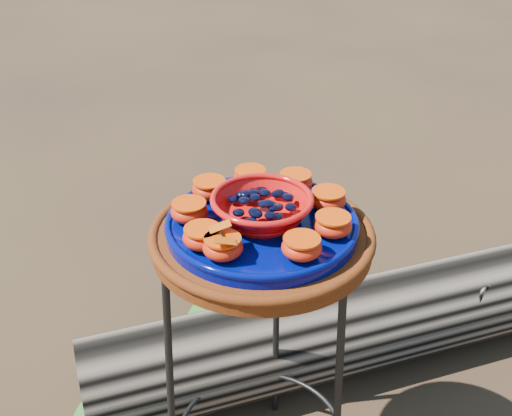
% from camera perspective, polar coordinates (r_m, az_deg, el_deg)
% --- Properties ---
extents(plant_stand, '(0.44, 0.44, 0.70)m').
position_cam_1_polar(plant_stand, '(1.50, 0.45, -14.59)').
color(plant_stand, black).
rests_on(plant_stand, ground).
extents(terracotta_saucer, '(0.43, 0.43, 0.04)m').
position_cam_1_polar(terracotta_saucer, '(1.26, 0.52, -2.76)').
color(terracotta_saucer, '#3B1B05').
rests_on(terracotta_saucer, plant_stand).
extents(cobalt_plate, '(0.37, 0.37, 0.02)m').
position_cam_1_polar(cobalt_plate, '(1.24, 0.52, -1.61)').
color(cobalt_plate, '#000F4B').
rests_on(cobalt_plate, terracotta_saucer).
extents(red_bowl, '(0.19, 0.19, 0.05)m').
position_cam_1_polar(red_bowl, '(1.22, 0.53, -0.11)').
color(red_bowl, red).
rests_on(red_bowl, cobalt_plate).
extents(glass_gems, '(0.14, 0.14, 0.02)m').
position_cam_1_polar(glass_gems, '(1.21, 0.54, 1.45)').
color(glass_gems, black).
rests_on(glass_gems, red_bowl).
extents(orange_half_0, '(0.07, 0.07, 0.04)m').
position_cam_1_polar(orange_half_0, '(1.13, -2.97, -3.51)').
color(orange_half_0, '#B31411').
rests_on(orange_half_0, cobalt_plate).
extents(orange_half_1, '(0.07, 0.07, 0.04)m').
position_cam_1_polar(orange_half_1, '(1.13, 4.08, -3.52)').
color(orange_half_1, '#B31411').
rests_on(orange_half_1, cobalt_plate).
extents(orange_half_2, '(0.07, 0.07, 0.04)m').
position_cam_1_polar(orange_half_2, '(1.19, 6.82, -1.55)').
color(orange_half_2, '#B31411').
rests_on(orange_half_2, cobalt_plate).
extents(orange_half_3, '(0.07, 0.07, 0.04)m').
position_cam_1_polar(orange_half_3, '(1.28, 6.42, 0.74)').
color(orange_half_3, '#B31411').
rests_on(orange_half_3, cobalt_plate).
extents(orange_half_4, '(0.07, 0.07, 0.04)m').
position_cam_1_polar(orange_half_4, '(1.33, 3.52, 2.32)').
color(orange_half_4, '#B31411').
rests_on(orange_half_4, cobalt_plate).
extents(orange_half_5, '(0.07, 0.07, 0.04)m').
position_cam_1_polar(orange_half_5, '(1.35, -0.50, 2.67)').
color(orange_half_5, '#B31411').
rests_on(orange_half_5, cobalt_plate).
extents(orange_half_6, '(0.07, 0.07, 0.04)m').
position_cam_1_polar(orange_half_6, '(1.31, -4.15, 1.70)').
color(orange_half_6, '#B31411').
rests_on(orange_half_6, cobalt_plate).
extents(orange_half_7, '(0.07, 0.07, 0.04)m').
position_cam_1_polar(orange_half_7, '(1.23, -5.95, -0.32)').
color(orange_half_7, '#B31411').
rests_on(orange_half_7, cobalt_plate).
extents(orange_half_8, '(0.07, 0.07, 0.04)m').
position_cam_1_polar(orange_half_8, '(1.16, -4.77, -2.61)').
color(orange_half_8, '#B31411').
rests_on(orange_half_8, cobalt_plate).
extents(butterfly, '(0.10, 0.08, 0.01)m').
position_cam_1_polar(butterfly, '(1.11, -3.01, -2.35)').
color(butterfly, '#C24A08').
rests_on(butterfly, orange_half_0).
extents(driftwood_log, '(1.46, 1.07, 0.28)m').
position_cam_1_polar(driftwood_log, '(1.94, 7.11, -10.70)').
color(driftwood_log, black).
rests_on(driftwood_log, ground).
extents(foliage_back, '(0.30, 0.30, 0.15)m').
position_cam_1_polar(foliage_back, '(2.06, -2.06, -9.93)').
color(foliage_back, '#1F5515').
rests_on(foliage_back, ground).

